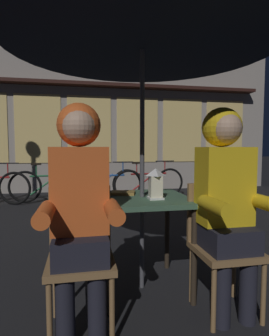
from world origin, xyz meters
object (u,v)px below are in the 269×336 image
bicycle_second (51,185)px  bicycle_fourth (149,182)px  chair_left (81,249)px  cafe_table (142,209)px  book (123,193)px  chair_right (221,239)px  patio_umbrella (142,24)px  lantern (156,183)px  person_left_hooded (80,194)px  person_right_hooded (226,190)px  bicycle_third (105,185)px

bicycle_second → bicycle_fourth: (2.12, 0.03, 0.00)m
chair_left → cafe_table: bearing=37.5°
bicycle_fourth → book: bicycle_fourth is taller
chair_right → bicycle_fourth: bearing=82.7°
bicycle_second → book: bicycle_second is taller
patio_umbrella → chair_right: bearing=-37.5°
lantern → bicycle_fourth: bearing=76.6°
cafe_table → person_left_hooded: bearing=-138.4°
bicycle_fourth → lantern: bearing=-103.4°
chair_left → person_right_hooded: 1.03m
lantern → bicycle_second: 4.16m
cafe_table → patio_umbrella: (0.00, 0.00, 1.42)m
chair_left → chair_right: same height
bicycle_second → bicycle_fourth: size_ratio=1.00×
bicycle_third → bicycle_fourth: 1.03m
lantern → bicycle_fourth: size_ratio=0.14×
chair_right → person_left_hooded: (-0.96, -0.06, 0.36)m
person_left_hooded → book: bearing=58.4°
chair_left → book: 0.67m
person_left_hooded → person_right_hooded: bearing=0.0°
chair_right → bicycle_third: size_ratio=0.52×
bicycle_second → bicycle_third: 1.12m
patio_umbrella → book: 1.32m
bicycle_second → bicycle_third: bearing=-8.7°
book → bicycle_second: bearing=119.7°
lantern → book: size_ratio=1.16×
bicycle_second → book: size_ratio=8.39×
person_left_hooded → bicycle_second: bearing=98.1°
chair_right → bicycle_fourth: size_ratio=0.52×
person_right_hooded → bicycle_third: (-0.46, 4.10, -0.50)m
patio_umbrella → bicycle_fourth: (1.03, 3.88, -1.71)m
cafe_table → person_left_hooded: (-0.48, -0.43, 0.21)m
lantern → bicycle_third: (-0.06, 3.79, -0.51)m
lantern → person_right_hooded: (0.40, -0.31, -0.01)m
bicycle_third → chair_right: bearing=-83.5°
lantern → bicycle_second: bearing=106.4°
chair_right → person_right_hooded: bearing=-90.0°
chair_left → bicycle_third: chair_left is taller
bicycle_second → bicycle_fourth: same height
person_right_hooded → bicycle_third: 4.15m
cafe_table → patio_umbrella: size_ratio=0.32×
bicycle_fourth → book: size_ratio=8.39×
cafe_table → patio_umbrella: bearing=0.0°
person_left_hooded → bicycle_second: person_left_hooded is taller
bicycle_second → bicycle_third: (1.11, -0.17, 0.00)m
cafe_table → book: book is taller
person_right_hooded → cafe_table: bearing=138.4°
person_left_hooded → person_right_hooded: size_ratio=1.00×
person_left_hooded → book: 0.67m
person_left_hooded → patio_umbrella: bearing=41.6°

